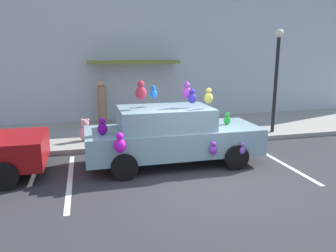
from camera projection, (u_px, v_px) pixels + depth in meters
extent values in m
plane|color=#2D2D30|center=(207.00, 183.00, 7.56)|extent=(60.00, 60.00, 0.00)
cube|color=gray|center=(159.00, 130.00, 12.26)|extent=(24.00, 4.00, 0.15)
cube|color=#B2B7C1|center=(147.00, 45.00, 13.60)|extent=(24.00, 0.30, 6.40)
cube|color=olive|center=(133.00, 62.00, 13.06)|extent=(3.60, 1.10, 0.12)
cube|color=silver|center=(278.00, 161.00, 9.10)|extent=(0.12, 3.60, 0.01)
cube|color=silver|center=(70.00, 180.00, 7.77)|extent=(0.12, 3.60, 0.01)
cube|color=#7E9BA9|center=(174.00, 140.00, 8.79)|extent=(4.61, 1.70, 0.68)
cube|color=#7E9BA9|center=(165.00, 118.00, 8.60)|extent=(2.40, 1.50, 0.56)
cylinder|color=black|center=(211.00, 140.00, 10.01)|extent=(0.64, 0.22, 0.64)
cylinder|color=black|center=(236.00, 157.00, 8.41)|extent=(0.64, 0.22, 0.64)
cylinder|color=black|center=(117.00, 147.00, 9.32)|extent=(0.64, 0.22, 0.64)
cylinder|color=black|center=(124.00, 167.00, 7.72)|extent=(0.64, 0.22, 0.64)
ellipsoid|color=#B92B3D|center=(141.00, 93.00, 8.25)|extent=(0.28, 0.23, 0.33)
sphere|color=#B92B3D|center=(141.00, 84.00, 8.20)|extent=(0.18, 0.18, 0.18)
ellipsoid|color=#BA35A7|center=(200.00, 120.00, 9.18)|extent=(0.20, 0.16, 0.23)
sphere|color=#BA35A7|center=(200.00, 114.00, 9.14)|extent=(0.13, 0.13, 0.13)
ellipsoid|color=#750F92|center=(102.00, 129.00, 7.98)|extent=(0.24, 0.20, 0.29)
sphere|color=#750F92|center=(102.00, 121.00, 7.93)|extent=(0.16, 0.16, 0.16)
ellipsoid|color=gold|center=(209.00, 98.00, 8.37)|extent=(0.23, 0.19, 0.27)
sphere|color=gold|center=(209.00, 91.00, 8.32)|extent=(0.15, 0.15, 0.15)
ellipsoid|color=purple|center=(187.00, 93.00, 8.54)|extent=(0.25, 0.21, 0.30)
sphere|color=purple|center=(187.00, 85.00, 8.49)|extent=(0.16, 0.16, 0.16)
ellipsoid|color=#3129A5|center=(192.00, 98.00, 8.49)|extent=(0.22, 0.18, 0.26)
sphere|color=#3129A5|center=(192.00, 91.00, 8.45)|extent=(0.14, 0.14, 0.14)
ellipsoid|color=blue|center=(153.00, 94.00, 8.69)|extent=(0.20, 0.16, 0.23)
sphere|color=blue|center=(153.00, 88.00, 8.65)|extent=(0.13, 0.13, 0.13)
ellipsoid|color=purple|center=(242.00, 150.00, 8.32)|extent=(0.19, 0.15, 0.22)
sphere|color=purple|center=(242.00, 144.00, 8.28)|extent=(0.12, 0.12, 0.12)
ellipsoid|color=green|center=(227.00, 120.00, 9.11)|extent=(0.20, 0.16, 0.23)
sphere|color=green|center=(227.00, 115.00, 9.07)|extent=(0.12, 0.12, 0.12)
ellipsoid|color=#D817C5|center=(120.00, 146.00, 7.46)|extent=(0.28, 0.23, 0.33)
sphere|color=#D817C5|center=(120.00, 136.00, 7.41)|extent=(0.18, 0.18, 0.18)
ellipsoid|color=purple|center=(213.00, 150.00, 8.11)|extent=(0.20, 0.16, 0.23)
sphere|color=purple|center=(213.00, 144.00, 8.08)|extent=(0.12, 0.12, 0.12)
cylinder|color=black|center=(18.00, 152.00, 8.81)|extent=(0.64, 0.22, 0.64)
cylinder|color=black|center=(3.00, 176.00, 7.14)|extent=(0.64, 0.22, 0.64)
ellipsoid|color=pink|center=(85.00, 133.00, 10.55)|extent=(0.38, 0.32, 0.48)
sphere|color=pink|center=(85.00, 123.00, 10.48)|extent=(0.27, 0.27, 0.27)
sphere|color=pink|center=(82.00, 120.00, 10.43)|extent=(0.11, 0.11, 0.11)
sphere|color=pink|center=(88.00, 120.00, 10.48)|extent=(0.11, 0.11, 0.11)
cylinder|color=black|center=(275.00, 86.00, 11.39)|extent=(0.12, 0.12, 3.27)
sphere|color=#EAEACC|center=(279.00, 33.00, 10.99)|extent=(0.28, 0.28, 0.28)
cylinder|color=#906C4E|center=(102.00, 105.00, 12.94)|extent=(0.36, 0.36, 1.49)
sphere|color=tan|center=(101.00, 83.00, 12.75)|extent=(0.25, 0.25, 0.25)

